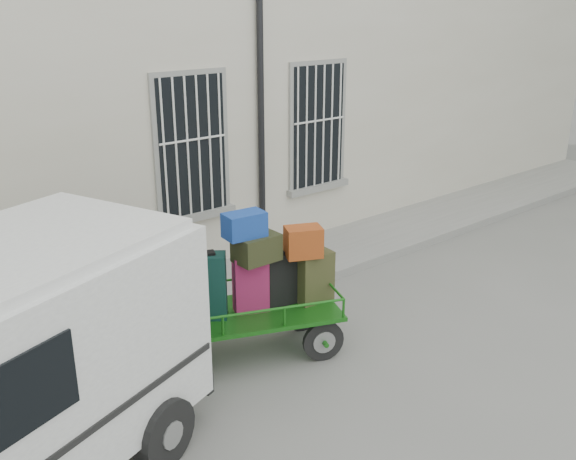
# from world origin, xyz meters

# --- Properties ---
(ground) EXTENTS (80.00, 80.00, 0.00)m
(ground) POSITION_xyz_m (0.00, 0.00, 0.00)
(ground) COLOR slate
(ground) RESTS_ON ground
(building) EXTENTS (24.00, 5.15, 6.00)m
(building) POSITION_xyz_m (0.00, 5.50, 3.00)
(building) COLOR beige
(building) RESTS_ON ground
(sidewalk) EXTENTS (24.00, 1.70, 0.15)m
(sidewalk) POSITION_xyz_m (0.00, 2.20, 0.07)
(sidewalk) COLOR gray
(sidewalk) RESTS_ON ground
(luggage_cart) EXTENTS (2.87, 1.94, 1.99)m
(luggage_cart) POSITION_xyz_m (-1.34, 0.40, 1.00)
(luggage_cart) COLOR black
(luggage_cart) RESTS_ON ground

